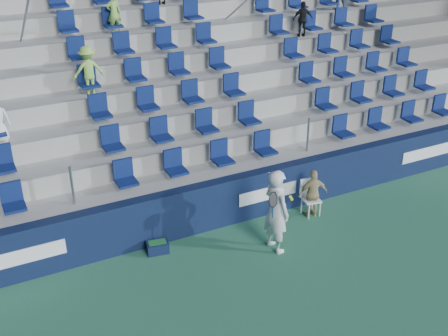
% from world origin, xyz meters
% --- Properties ---
extents(ground, '(70.00, 70.00, 0.00)m').
position_xyz_m(ground, '(0.00, 0.00, 0.00)').
color(ground, '#2F6D4D').
rests_on(ground, ground).
extents(sponsor_wall, '(24.00, 0.32, 1.20)m').
position_xyz_m(sponsor_wall, '(0.00, 3.15, 0.60)').
color(sponsor_wall, '#0F1938').
rests_on(sponsor_wall, ground).
extents(grandstand, '(24.00, 8.17, 6.63)m').
position_xyz_m(grandstand, '(-0.00, 8.24, 2.13)').
color(grandstand, '#9A9B96').
rests_on(grandstand, ground).
extents(tennis_player, '(0.69, 0.77, 1.97)m').
position_xyz_m(tennis_player, '(0.92, 1.70, 0.99)').
color(tennis_player, silver).
rests_on(tennis_player, ground).
extents(line_judge_chair, '(0.47, 0.48, 0.93)m').
position_xyz_m(line_judge_chair, '(2.48, 2.65, 0.53)').
color(line_judge_chair, white).
rests_on(line_judge_chair, ground).
extents(line_judge, '(0.78, 0.47, 1.25)m').
position_xyz_m(line_judge, '(2.48, 2.50, 0.62)').
color(line_judge, tan).
rests_on(line_judge, ground).
extents(ball_bin, '(0.52, 0.38, 0.27)m').
position_xyz_m(ball_bin, '(-1.48, 2.75, 0.15)').
color(ball_bin, '#0E1835').
rests_on(ball_bin, ground).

